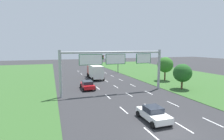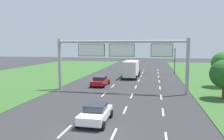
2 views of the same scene
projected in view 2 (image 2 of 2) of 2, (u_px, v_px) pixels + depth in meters
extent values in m
plane|color=#2D2D30|center=(89.00, 133.00, 15.13)|extent=(200.00, 200.00, 0.00)
cube|color=white|center=(65.00, 131.00, 15.47)|extent=(0.14, 2.40, 0.01)
cube|color=white|center=(90.00, 108.00, 21.32)|extent=(0.14, 2.40, 0.01)
cube|color=white|center=(104.00, 95.00, 27.18)|extent=(0.14, 2.40, 0.01)
cube|color=white|center=(113.00, 86.00, 33.03)|extent=(0.14, 2.40, 0.01)
cube|color=white|center=(119.00, 80.00, 38.88)|extent=(0.14, 2.40, 0.01)
cube|color=white|center=(124.00, 76.00, 44.74)|extent=(0.14, 2.40, 0.01)
cube|color=white|center=(127.00, 72.00, 50.59)|extent=(0.14, 2.40, 0.01)
cube|color=white|center=(130.00, 70.00, 56.45)|extent=(0.14, 2.40, 0.01)
cube|color=white|center=(113.00, 135.00, 14.80)|extent=(0.14, 2.40, 0.01)
cube|color=white|center=(125.00, 110.00, 20.65)|extent=(0.14, 2.40, 0.01)
cube|color=white|center=(132.00, 96.00, 26.51)|extent=(0.14, 2.40, 0.01)
cube|color=white|center=(136.00, 87.00, 32.36)|extent=(0.14, 2.40, 0.01)
cube|color=white|center=(139.00, 81.00, 38.22)|extent=(0.14, 2.40, 0.01)
cube|color=white|center=(141.00, 76.00, 44.07)|extent=(0.14, 2.40, 0.01)
cube|color=white|center=(143.00, 73.00, 49.92)|extent=(0.14, 2.40, 0.01)
cube|color=white|center=(144.00, 70.00, 55.78)|extent=(0.14, 2.40, 0.01)
cube|color=white|center=(166.00, 139.00, 14.13)|extent=(0.14, 2.40, 0.01)
cube|color=white|center=(163.00, 112.00, 19.99)|extent=(0.14, 2.40, 0.01)
cube|color=white|center=(161.00, 97.00, 25.84)|extent=(0.14, 2.40, 0.01)
cube|color=white|center=(160.00, 88.00, 31.70)|extent=(0.14, 2.40, 0.01)
cube|color=white|center=(159.00, 81.00, 37.55)|extent=(0.14, 2.40, 0.01)
cube|color=white|center=(159.00, 77.00, 43.40)|extent=(0.14, 2.40, 0.01)
cube|color=white|center=(158.00, 73.00, 49.26)|extent=(0.14, 2.40, 0.01)
cube|color=white|center=(158.00, 70.00, 55.11)|extent=(0.14, 2.40, 0.01)
cube|color=white|center=(95.00, 114.00, 17.25)|extent=(1.95, 3.99, 0.61)
cube|color=#232833|center=(96.00, 107.00, 17.27)|extent=(1.60, 1.72, 0.52)
cylinder|color=black|center=(89.00, 112.00, 18.88)|extent=(0.23, 0.64, 0.64)
cylinder|color=black|center=(111.00, 114.00, 18.49)|extent=(0.23, 0.64, 0.64)
cylinder|color=black|center=(77.00, 124.00, 16.08)|extent=(0.23, 0.64, 0.64)
cylinder|color=black|center=(103.00, 126.00, 15.69)|extent=(0.23, 0.64, 0.64)
cube|color=red|center=(100.00, 82.00, 33.25)|extent=(2.00, 4.41, 0.60)
cube|color=#232833|center=(100.00, 78.00, 33.10)|extent=(1.73, 2.17, 0.54)
cylinder|color=black|center=(97.00, 82.00, 35.08)|extent=(0.23, 0.64, 0.64)
cylinder|color=black|center=(109.00, 82.00, 34.67)|extent=(0.23, 0.64, 0.64)
cylinder|color=black|center=(91.00, 85.00, 31.90)|extent=(0.23, 0.64, 0.64)
cylinder|color=black|center=(104.00, 86.00, 31.49)|extent=(0.23, 0.64, 0.64)
cube|color=#B21E19|center=(134.00, 68.00, 45.10)|extent=(2.25, 2.15, 2.20)
cube|color=silver|center=(131.00, 68.00, 41.05)|extent=(2.50, 5.93, 2.78)
cylinder|color=black|center=(129.00, 73.00, 45.95)|extent=(0.30, 0.91, 0.90)
cylinder|color=black|center=(139.00, 73.00, 45.46)|extent=(0.30, 0.91, 0.90)
cylinder|color=black|center=(127.00, 74.00, 43.73)|extent=(0.30, 0.91, 0.90)
cylinder|color=black|center=(139.00, 74.00, 43.21)|extent=(0.30, 0.91, 0.90)
cylinder|color=black|center=(123.00, 77.00, 39.19)|extent=(0.30, 0.91, 0.90)
cylinder|color=black|center=(136.00, 78.00, 38.67)|extent=(0.30, 0.91, 0.90)
cylinder|color=#9EA0A5|center=(60.00, 65.00, 29.97)|extent=(0.44, 0.44, 7.00)
cylinder|color=#9EA0A5|center=(188.00, 67.00, 26.77)|extent=(0.44, 0.44, 7.00)
cylinder|color=#9EA0A5|center=(120.00, 42.00, 28.03)|extent=(16.80, 0.32, 0.32)
cube|color=#0C5B28|center=(91.00, 50.00, 28.88)|extent=(3.64, 0.12, 1.66)
cube|color=white|center=(91.00, 50.00, 28.82)|extent=(3.48, 0.01, 1.50)
cube|color=#0C5B28|center=(122.00, 50.00, 28.11)|extent=(3.33, 0.12, 1.66)
cube|color=white|center=(122.00, 50.00, 28.05)|extent=(3.17, 0.01, 1.50)
cube|color=#0C5B28|center=(162.00, 50.00, 27.15)|extent=(2.71, 0.12, 1.66)
cube|color=white|center=(162.00, 50.00, 27.09)|extent=(2.55, 0.01, 1.50)
cylinder|color=#47494F|center=(175.00, 61.00, 47.08)|extent=(0.20, 0.20, 5.60)
cylinder|color=#47494F|center=(164.00, 50.00, 47.24)|extent=(4.50, 0.14, 0.14)
cube|color=black|center=(154.00, 53.00, 47.74)|extent=(0.32, 0.36, 1.10)
sphere|color=red|center=(154.00, 51.00, 47.50)|extent=(0.22, 0.22, 0.22)
sphere|color=orange|center=(154.00, 53.00, 47.54)|extent=(0.22, 0.22, 0.22)
sphere|color=green|center=(154.00, 54.00, 47.58)|extent=(0.22, 0.22, 0.22)
cylinder|color=#513823|center=(223.00, 92.00, 24.73)|extent=(0.31, 0.31, 1.70)
sphere|color=#215520|center=(224.00, 74.00, 24.51)|extent=(3.21, 3.21, 3.21)
cylinder|color=#513823|center=(223.00, 80.00, 31.95)|extent=(0.32, 0.32, 2.27)
sphere|color=#2F6A24|center=(224.00, 63.00, 31.69)|extent=(3.42, 3.42, 3.42)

